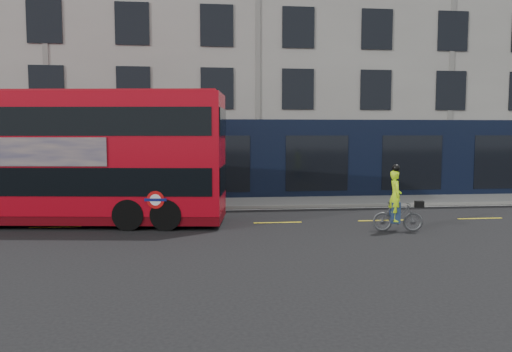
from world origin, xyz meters
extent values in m
plane|color=black|center=(0.00, 0.00, 0.00)|extent=(120.00, 120.00, 0.00)
cube|color=gray|center=(0.00, 6.50, 0.06)|extent=(60.00, 3.00, 0.12)
cube|color=gray|center=(0.00, 5.00, 0.07)|extent=(60.00, 0.12, 0.13)
cube|color=#A2A098|center=(0.00, 13.00, 7.50)|extent=(50.00, 10.00, 15.00)
cube|color=black|center=(0.00, 7.98, 2.00)|extent=(50.00, 0.08, 4.00)
cube|color=silver|center=(0.00, 4.70, 0.00)|extent=(58.00, 0.10, 0.01)
cube|color=#AA0615|center=(-7.94, 2.20, 2.62)|extent=(12.13, 4.22, 4.27)
cube|color=#55030A|center=(-7.94, 2.20, 0.32)|extent=(12.12, 4.17, 0.32)
cube|color=black|center=(-7.94, 2.20, 1.67)|extent=(11.66, 4.20, 0.97)
cube|color=black|center=(-7.94, 2.20, 3.73)|extent=(11.66, 4.20, 0.97)
cube|color=maroon|center=(-7.94, 2.20, 4.77)|extent=(11.88, 4.08, 0.09)
cube|color=black|center=(-2.03, 1.43, 1.67)|extent=(0.36, 2.41, 0.97)
cube|color=black|center=(-2.03, 1.43, 3.73)|extent=(0.36, 2.41, 0.97)
cube|color=tan|center=(-9.19, 0.97, 2.70)|extent=(6.43, 0.88, 0.97)
cylinder|color=red|center=(-4.37, 0.34, 1.08)|extent=(0.60, 0.10, 0.60)
cylinder|color=white|center=(-4.37, 0.34, 1.08)|extent=(0.39, 0.07, 0.39)
cube|color=#0C1459|center=(-4.37, 0.33, 1.08)|extent=(0.75, 0.12, 0.10)
cylinder|color=black|center=(-3.87, 1.67, 0.54)|extent=(1.43, 2.87, 1.08)
cylinder|color=black|center=(-5.16, 1.84, 0.54)|extent=(1.43, 2.87, 1.08)
imported|color=#4B4D50|center=(3.80, -0.56, 0.51)|extent=(1.74, 0.72, 1.01)
imported|color=#B1E813|center=(3.70, -0.55, 1.21)|extent=(0.50, 0.68, 1.73)
cube|color=black|center=(4.50, -0.67, 0.93)|extent=(0.31, 0.26, 0.22)
cube|color=navy|center=(3.70, -0.55, 0.65)|extent=(0.36, 0.42, 0.70)
sphere|color=black|center=(3.70, -0.55, 2.16)|extent=(0.26, 0.26, 0.26)
camera|label=1|loc=(-2.85, -16.66, 3.35)|focal=35.00mm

